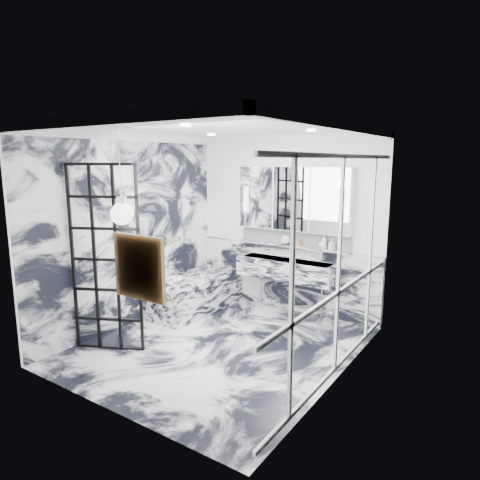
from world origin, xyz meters
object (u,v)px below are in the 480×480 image
Objects in this scene: trough_sink at (286,269)px; mirror_cabinet at (293,199)px; crittall_door at (106,260)px; bathtub at (195,293)px.

trough_sink is 0.84× the size of mirror_cabinet.
crittall_door reaches higher than trough_sink.
bathtub is (-1.32, -0.83, -1.54)m from mirror_cabinet.
trough_sink is at bearing 26.48° from bathtub.
crittall_door is at bearing -116.61° from mirror_cabinet.
mirror_cabinet is (1.29, 2.58, 0.64)m from crittall_door.
bathtub is at bearing -153.52° from trough_sink.
trough_sink is at bearing -90.00° from mirror_cabinet.
mirror_cabinet is at bearing 32.06° from bathtub.
crittall_door is 1.97m from bathtub.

